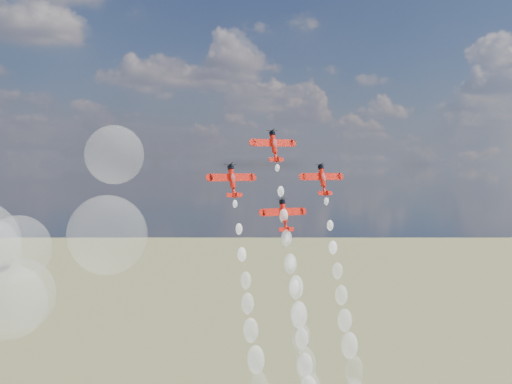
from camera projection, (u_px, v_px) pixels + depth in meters
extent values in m
cylinder|color=red|center=(274.00, 143.00, 168.91)|extent=(1.25, 2.55, 4.79)
cylinder|color=black|center=(272.00, 134.00, 169.47)|extent=(1.42, 1.62, 1.27)
cube|color=red|center=(273.00, 143.00, 169.24)|extent=(10.86, 0.71, 1.76)
cube|color=white|center=(262.00, 143.00, 168.00)|extent=(4.27, 0.17, 0.48)
cube|color=white|center=(283.00, 143.00, 170.66)|extent=(4.27, 0.17, 0.48)
cube|color=red|center=(276.00, 159.00, 167.90)|extent=(3.92, 0.39, 0.97)
cube|color=red|center=(278.00, 159.00, 167.28)|extent=(0.12, 1.79, 1.55)
ellipsoid|color=silver|center=(275.00, 143.00, 168.47)|extent=(0.98, 1.48, 2.37)
cone|color=red|center=(276.00, 157.00, 168.14)|extent=(1.25, 1.87, 2.58)
cylinder|color=red|center=(232.00, 178.00, 161.55)|extent=(1.25, 2.55, 4.79)
cylinder|color=black|center=(231.00, 168.00, 162.11)|extent=(1.42, 1.62, 1.27)
cube|color=red|center=(231.00, 177.00, 161.88)|extent=(10.86, 0.71, 1.76)
cube|color=white|center=(219.00, 178.00, 160.64)|extent=(4.27, 0.17, 0.48)
cube|color=white|center=(243.00, 177.00, 163.30)|extent=(4.27, 0.17, 0.48)
cube|color=red|center=(234.00, 195.00, 160.54)|extent=(3.92, 0.39, 0.97)
cube|color=red|center=(236.00, 195.00, 159.92)|extent=(0.12, 1.79, 1.55)
ellipsoid|color=silver|center=(233.00, 178.00, 161.11)|extent=(0.98, 1.48, 2.37)
cone|color=red|center=(234.00, 192.00, 160.77)|extent=(1.25, 1.87, 2.58)
cylinder|color=red|center=(322.00, 177.00, 172.49)|extent=(1.25, 2.55, 4.79)
cylinder|color=black|center=(321.00, 167.00, 173.05)|extent=(1.42, 1.62, 1.27)
cube|color=red|center=(321.00, 177.00, 172.82)|extent=(10.86, 0.71, 1.76)
cube|color=white|center=(311.00, 177.00, 171.58)|extent=(4.27, 0.17, 0.48)
cube|color=white|center=(331.00, 177.00, 174.24)|extent=(4.27, 0.17, 0.48)
cube|color=red|center=(325.00, 193.00, 171.48)|extent=(3.92, 0.39, 0.97)
cube|color=red|center=(327.00, 193.00, 170.86)|extent=(0.12, 1.79, 1.55)
ellipsoid|color=silver|center=(323.00, 177.00, 172.05)|extent=(0.98, 1.48, 2.37)
cone|color=red|center=(324.00, 190.00, 171.71)|extent=(1.25, 1.87, 2.58)
cylinder|color=red|center=(284.00, 213.00, 165.12)|extent=(1.25, 2.55, 4.79)
cylinder|color=black|center=(282.00, 202.00, 165.68)|extent=(1.42, 1.62, 1.27)
cube|color=red|center=(283.00, 212.00, 165.45)|extent=(10.86, 0.71, 1.76)
cube|color=white|center=(272.00, 212.00, 164.21)|extent=(4.27, 0.17, 0.48)
cube|color=white|center=(294.00, 212.00, 166.87)|extent=(4.27, 0.17, 0.48)
cube|color=red|center=(286.00, 229.00, 164.11)|extent=(3.92, 0.39, 0.97)
cube|color=red|center=(288.00, 230.00, 163.50)|extent=(0.12, 1.79, 1.55)
ellipsoid|color=silver|center=(285.00, 213.00, 164.68)|extent=(0.98, 1.48, 2.37)
cone|color=red|center=(286.00, 226.00, 164.35)|extent=(1.25, 1.87, 2.58)
sphere|color=white|center=(277.00, 168.00, 167.63)|extent=(1.03, 1.03, 1.03)
sphere|color=white|center=(281.00, 191.00, 166.29)|extent=(1.44, 1.44, 1.44)
sphere|color=white|center=(284.00, 216.00, 164.92)|extent=(1.86, 1.86, 1.86)
sphere|color=white|center=(287.00, 238.00, 163.64)|extent=(2.28, 2.28, 2.28)
sphere|color=white|center=(290.00, 264.00, 162.23)|extent=(2.70, 2.70, 2.70)
sphere|color=white|center=(296.00, 287.00, 160.96)|extent=(3.12, 3.12, 3.12)
sphere|color=white|center=(299.00, 315.00, 160.16)|extent=(3.53, 3.53, 3.53)
sphere|color=white|center=(301.00, 337.00, 158.57)|extent=(3.95, 3.95, 3.95)
sphere|color=white|center=(306.00, 364.00, 157.86)|extent=(4.37, 4.37, 4.37)
sphere|color=white|center=(235.00, 204.00, 160.19)|extent=(1.03, 1.03, 1.03)
sphere|color=white|center=(239.00, 229.00, 159.10)|extent=(1.44, 1.44, 1.44)
sphere|color=white|center=(242.00, 254.00, 157.55)|extent=(1.86, 1.86, 1.86)
sphere|color=white|center=(246.00, 280.00, 156.69)|extent=(2.28, 2.28, 2.28)
sphere|color=white|center=(248.00, 304.00, 155.21)|extent=(2.70, 2.70, 2.70)
sphere|color=white|center=(251.00, 330.00, 153.62)|extent=(3.12, 3.12, 3.12)
sphere|color=white|center=(256.00, 360.00, 152.53)|extent=(3.53, 3.53, 3.53)
sphere|color=white|center=(326.00, 201.00, 171.12)|extent=(1.03, 1.03, 1.03)
sphere|color=white|center=(330.00, 225.00, 169.69)|extent=(1.44, 1.44, 1.44)
sphere|color=white|center=(333.00, 248.00, 168.51)|extent=(1.86, 1.86, 1.86)
sphere|color=white|center=(338.00, 271.00, 167.38)|extent=(2.28, 2.28, 2.28)
sphere|color=white|center=(341.00, 295.00, 166.32)|extent=(2.70, 2.70, 2.70)
sphere|color=white|center=(345.00, 320.00, 164.97)|extent=(3.12, 3.12, 3.12)
sphere|color=white|center=(350.00, 345.00, 163.07)|extent=(3.53, 3.53, 3.53)
sphere|color=white|center=(354.00, 370.00, 161.88)|extent=(3.95, 3.95, 3.95)
sphere|color=white|center=(287.00, 238.00, 163.67)|extent=(1.03, 1.03, 1.03)
sphere|color=white|center=(291.00, 263.00, 162.61)|extent=(1.44, 1.44, 1.44)
sphere|color=white|center=(295.00, 287.00, 161.05)|extent=(1.86, 1.86, 1.86)
sphere|color=white|center=(297.00, 314.00, 160.10)|extent=(2.28, 2.28, 2.28)
sphere|color=white|center=(302.00, 338.00, 158.39)|extent=(2.70, 2.70, 2.70)
sphere|color=white|center=(305.00, 365.00, 157.50)|extent=(3.12, 3.12, 3.12)
sphere|color=white|center=(10.00, 302.00, 152.86)|extent=(15.95, 15.95, 15.95)
sphere|color=white|center=(19.00, 248.00, 159.92)|extent=(14.94, 14.94, 14.94)
sphere|color=white|center=(107.00, 235.00, 177.09)|extent=(19.98, 19.98, 19.98)
sphere|color=white|center=(20.00, 294.00, 162.63)|extent=(16.60, 16.60, 16.60)
sphere|color=white|center=(114.00, 155.00, 159.64)|extent=(13.28, 13.28, 13.28)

